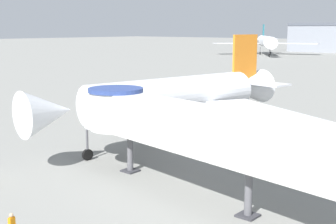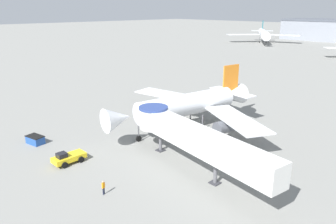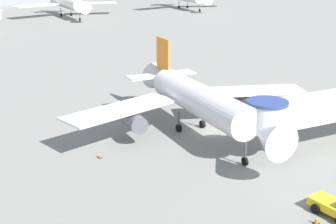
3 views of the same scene
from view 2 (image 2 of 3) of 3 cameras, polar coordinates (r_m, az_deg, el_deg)
ground_plane at (r=53.32m, az=5.01°, el=-3.42°), size 800.00×800.00×0.00m
main_airplane at (r=53.27m, az=3.74°, el=1.27°), size 30.84×27.14×9.75m
jet_bridge at (r=39.89m, az=3.86°, el=-4.14°), size 23.26×6.40×6.02m
pushback_tug_yellow at (r=44.38m, az=-16.99°, el=-7.59°), size 2.24×4.21×1.67m
service_container_blue at (r=52.19m, az=-22.11°, el=-4.49°), size 2.99×2.19×1.20m
traffic_cone_port_wing at (r=63.19m, az=-4.41°, el=0.30°), size 0.39×0.39×0.65m
traffic_cone_apron_front at (r=46.44m, az=-17.95°, el=-7.12°), size 0.43×0.43×0.72m
ground_crew_marshaller at (r=36.46m, az=-11.19°, el=-12.63°), size 0.25×0.35×1.64m
background_jet_teal_tail at (r=196.73m, az=16.32°, el=12.94°), size 36.11×35.04×11.90m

